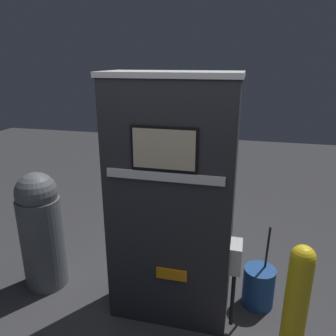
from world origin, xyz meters
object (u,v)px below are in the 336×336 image
Objects in this scene: safety_bollard at (294,316)px; squeegee_bucket at (259,286)px; gas_pump at (172,203)px; trash_bin at (41,229)px.

safety_bollard reaches higher than squeegee_bucket.
gas_pump reaches higher than squeegee_bucket.
gas_pump is 1.15m from squeegee_bucket.
safety_bollard is (0.93, -0.52, -0.46)m from gas_pump.
squeegee_bucket is at bearing 103.11° from safety_bollard.
gas_pump is at bearing -2.32° from trash_bin.
squeegee_bucket is (0.75, 0.24, -0.84)m from gas_pump.
safety_bollard is at bearing -76.89° from squeegee_bucket.
trash_bin reaches higher than safety_bollard.
safety_bollard is 0.86m from squeegee_bucket.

